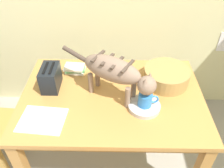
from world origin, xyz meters
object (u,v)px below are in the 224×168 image
object	(u,v)px
cat	(116,72)
magazine	(42,120)
book_stack	(75,69)
saucer_bowl	(144,106)
dining_table	(112,103)
coffee_mug	(146,100)
wicker_basket	(166,76)
toaster	(51,78)

from	to	relation	value
cat	magazine	size ratio (longest dim) A/B	2.22
cat	book_stack	distance (m)	0.48
saucer_bowl	magazine	xyz separation A→B (m)	(-0.66, -0.12, -0.01)
dining_table	magazine	xyz separation A→B (m)	(-0.44, -0.25, 0.09)
coffee_mug	wicker_basket	distance (m)	0.33
coffee_mug	dining_table	bearing A→B (deg)	150.13
cat	wicker_basket	bearing A→B (deg)	143.82
magazine	toaster	size ratio (longest dim) A/B	1.43
dining_table	book_stack	xyz separation A→B (m)	(-0.30, 0.28, 0.11)
saucer_bowl	coffee_mug	size ratio (longest dim) A/B	1.60
coffee_mug	book_stack	xyz separation A→B (m)	(-0.53, 0.40, -0.05)
book_stack	wicker_basket	distance (m)	0.72
toaster	cat	bearing A→B (deg)	-11.70
cat	toaster	bearing A→B (deg)	-72.05
cat	toaster	world-z (taller)	cat
dining_table	cat	distance (m)	0.31
magazine	book_stack	distance (m)	0.54
toaster	wicker_basket	bearing A→B (deg)	4.81
coffee_mug	book_stack	size ratio (longest dim) A/B	0.79
book_stack	dining_table	bearing A→B (deg)	-42.23
saucer_bowl	wicker_basket	distance (m)	0.34
coffee_mug	magazine	size ratio (longest dim) A/B	0.47
magazine	coffee_mug	bearing A→B (deg)	15.54
dining_table	saucer_bowl	size ratio (longest dim) A/B	6.02
coffee_mug	toaster	world-z (taller)	toaster
wicker_basket	magazine	bearing A→B (deg)	-154.61
dining_table	coffee_mug	world-z (taller)	coffee_mug
wicker_basket	toaster	xyz separation A→B (m)	(-0.85, -0.07, 0.03)
saucer_bowl	cat	bearing A→B (deg)	150.35
dining_table	toaster	xyz separation A→B (m)	(-0.45, 0.08, 0.17)
saucer_bowl	toaster	distance (m)	0.70
cat	toaster	xyz separation A→B (m)	(-0.47, 0.10, -0.13)
cat	saucer_bowl	world-z (taller)	cat
dining_table	toaster	size ratio (longest dim) A/B	6.51
saucer_bowl	coffee_mug	xyz separation A→B (m)	(0.00, 0.00, 0.06)
cat	coffee_mug	bearing A→B (deg)	90.43
wicker_basket	book_stack	bearing A→B (deg)	170.07
magazine	wicker_basket	size ratio (longest dim) A/B	0.85
cat	dining_table	bearing A→B (deg)	-94.80
cat	coffee_mug	world-z (taller)	cat
cat	wicker_basket	xyz separation A→B (m)	(0.38, 0.17, -0.16)
magazine	wicker_basket	xyz separation A→B (m)	(0.84, 0.40, 0.06)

